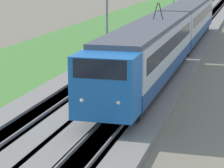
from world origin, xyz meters
name	(u,v)px	position (x,y,z in m)	size (l,w,h in m)	color
ballast_main	(145,41)	(50.00, 0.00, 0.15)	(240.00, 4.40, 0.30)	gray
ballast_adjacent	(187,43)	(50.00, -4.14, 0.15)	(240.00, 4.40, 0.30)	gray
track_main	(145,41)	(50.00, 0.00, 0.16)	(240.00, 1.57, 0.45)	#4C4238
track_adjacent	(187,43)	(50.00, -4.14, 0.16)	(240.00, 1.57, 0.45)	#4C4238
grass_verge	(89,40)	(50.00, 5.80, 0.06)	(240.00, 11.65, 0.12)	#4C8438
passenger_train	(173,32)	(40.22, -4.14, 2.39)	(40.67, 2.92, 5.10)	blue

